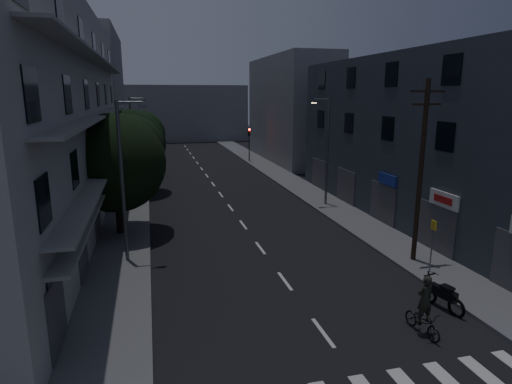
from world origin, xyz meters
name	(u,v)px	position (x,y,z in m)	size (l,w,h in m)	color
ground	(220,193)	(0.00, 25.00, 0.00)	(160.00, 160.00, 0.00)	black
sidewalk_left	(130,197)	(-7.50, 25.00, 0.07)	(3.00, 90.00, 0.15)	#565659
sidewalk_right	(301,188)	(7.50, 25.00, 0.07)	(3.00, 90.00, 0.15)	#565659
lane_markings	(210,180)	(0.00, 31.25, 0.01)	(0.15, 60.50, 0.01)	beige
building_left	(43,118)	(-11.98, 18.00, 6.99)	(7.00, 36.00, 14.00)	#A1A09C
building_right	(423,139)	(11.99, 14.00, 5.50)	(6.19, 28.00, 11.00)	#2C333C
building_far_left	(96,98)	(-12.00, 48.00, 8.00)	(6.00, 20.00, 16.00)	slate
building_far_right	(290,110)	(12.00, 42.00, 6.50)	(6.00, 20.00, 13.00)	slate
building_far_end	(180,113)	(0.00, 70.00, 5.00)	(24.00, 8.00, 10.00)	slate
tree_near	(117,159)	(-7.66, 15.39, 4.68)	(5.87, 5.87, 7.24)	black
tree_mid	(132,141)	(-7.14, 26.62, 4.57)	(5.75, 5.75, 7.08)	black
tree_far	(132,134)	(-7.44, 36.63, 4.23)	(5.27, 5.27, 6.52)	black
traffic_signal_far_right	(249,138)	(6.48, 41.41, 3.10)	(0.28, 0.37, 4.10)	black
traffic_signal_far_left	(142,142)	(-6.49, 39.50, 3.10)	(0.28, 0.37, 4.10)	black
street_lamp_left_near	(124,174)	(-7.01, 10.63, 4.60)	(1.51, 0.25, 8.00)	#5B5D63
street_lamp_right	(326,146)	(7.16, 18.88, 4.60)	(1.51, 0.25, 8.00)	#56595D
street_lamp_left_far	(133,137)	(-7.14, 30.17, 4.60)	(1.51, 0.25, 8.00)	slate
utility_pole	(421,169)	(7.11, 7.13, 4.87)	(1.80, 0.24, 9.00)	black
bus_stop_sign	(433,237)	(6.95, 5.56, 1.89)	(0.06, 0.35, 2.52)	#595B60
motorcycle	(443,296)	(5.32, 2.51, 0.54)	(0.73, 2.11, 1.37)	black
cyclist	(423,314)	(3.42, 1.08, 0.75)	(0.80, 1.82, 2.23)	black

